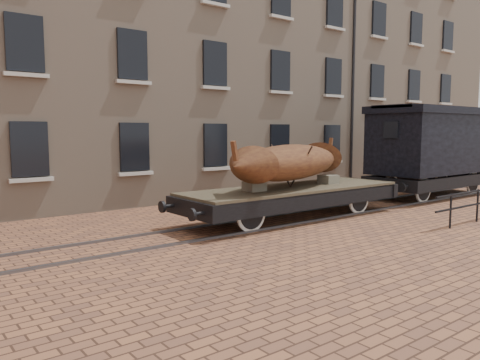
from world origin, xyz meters
TOP-DOWN VIEW (x-y plane):
  - ground at (0.00, 0.00)m, footprint 90.00×90.00m
  - warehouse_cream at (3.00, 9.99)m, footprint 40.00×10.19m
  - rail_track at (0.00, 0.00)m, footprint 30.00×1.52m
  - flatcar_wagon at (0.52, -0.00)m, footprint 8.56×2.32m
  - iron_boat at (0.37, 0.00)m, footprint 6.20×3.31m
  - goods_van at (8.74, 0.00)m, footprint 7.24×2.64m

SIDE VIEW (x-z plane):
  - ground at x=0.00m, z-range 0.00..0.00m
  - rail_track at x=0.00m, z-range 0.00..0.06m
  - flatcar_wagon at x=0.52m, z-range 0.16..1.45m
  - iron_boat at x=0.37m, z-range 1.04..2.56m
  - goods_van at x=8.74m, z-range 0.47..4.22m
  - warehouse_cream at x=3.00m, z-range 0.00..14.00m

